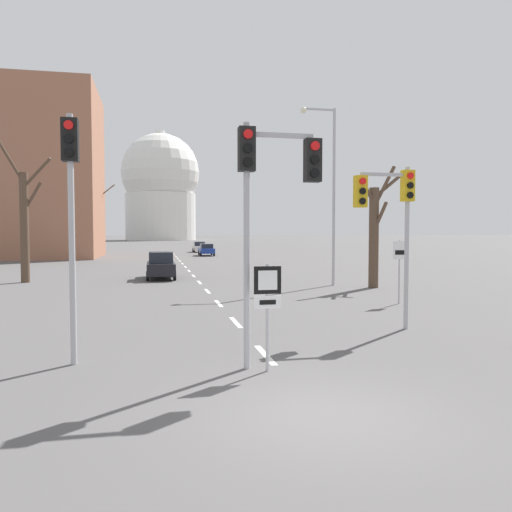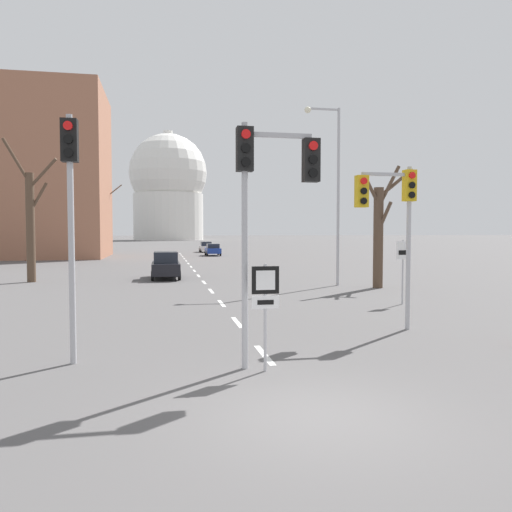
{
  "view_description": "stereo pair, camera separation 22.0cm",
  "coord_description": "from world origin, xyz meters",
  "px_view_note": "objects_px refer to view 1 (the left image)",
  "views": [
    {
      "loc": [
        -2.68,
        -7.73,
        3.04
      ],
      "look_at": [
        0.06,
        5.57,
        2.38
      ],
      "focal_mm": 35.0,
      "sensor_mm": 36.0,
      "label": 1
    },
    {
      "loc": [
        -2.46,
        -7.77,
        3.04
      ],
      "look_at": [
        0.06,
        5.57,
        2.38
      ],
      "focal_mm": 35.0,
      "sensor_mm": 36.0,
      "label": 2
    }
  ],
  "objects_px": {
    "sedan_near_right": "(206,250)",
    "sedan_near_left": "(161,266)",
    "traffic_signal_near_right": "(391,207)",
    "speed_limit_sign": "(399,261)",
    "traffic_signal_near_left": "(71,192)",
    "route_sign_post": "(267,299)",
    "traffic_signal_centre_tall": "(269,184)",
    "sedan_mid_centre": "(199,247)",
    "street_lamp_right": "(329,180)"
  },
  "relations": [
    {
      "from": "street_lamp_right",
      "to": "traffic_signal_centre_tall",
      "type": "bearing_deg",
      "value": -114.11
    },
    {
      "from": "route_sign_post",
      "to": "sedan_near_right",
      "type": "xyz_separation_m",
      "value": [
        4.15,
        52.61,
        -0.81
      ]
    },
    {
      "from": "sedan_near_right",
      "to": "traffic_signal_near_right",
      "type": "bearing_deg",
      "value": -89.26
    },
    {
      "from": "route_sign_post",
      "to": "sedan_near_left",
      "type": "xyz_separation_m",
      "value": [
        -1.96,
        22.21,
        -0.73
      ]
    },
    {
      "from": "traffic_signal_near_right",
      "to": "speed_limit_sign",
      "type": "height_order",
      "value": "traffic_signal_near_right"
    },
    {
      "from": "traffic_signal_near_left",
      "to": "sedan_near_right",
      "type": "bearing_deg",
      "value": 80.71
    },
    {
      "from": "speed_limit_sign",
      "to": "sedan_mid_centre",
      "type": "xyz_separation_m",
      "value": [
        -3.48,
        54.99,
        -1.04
      ]
    },
    {
      "from": "route_sign_post",
      "to": "sedan_near_right",
      "type": "relative_size",
      "value": 0.56
    },
    {
      "from": "traffic_signal_near_right",
      "to": "sedan_near_left",
      "type": "xyz_separation_m",
      "value": [
        -6.73,
        18.45,
        -2.96
      ]
    },
    {
      "from": "traffic_signal_near_left",
      "to": "route_sign_post",
      "type": "distance_m",
      "value": 5.04
    },
    {
      "from": "traffic_signal_centre_tall",
      "to": "street_lamp_right",
      "type": "distance_m",
      "value": 17.62
    },
    {
      "from": "traffic_signal_near_left",
      "to": "speed_limit_sign",
      "type": "relative_size",
      "value": 2.11
    },
    {
      "from": "speed_limit_sign",
      "to": "traffic_signal_near_right",
      "type": "bearing_deg",
      "value": -120.29
    },
    {
      "from": "speed_limit_sign",
      "to": "sedan_near_right",
      "type": "distance_m",
      "value": 43.97
    },
    {
      "from": "sedan_near_left",
      "to": "sedan_near_right",
      "type": "height_order",
      "value": "sedan_near_left"
    },
    {
      "from": "speed_limit_sign",
      "to": "sedan_near_right",
      "type": "height_order",
      "value": "speed_limit_sign"
    },
    {
      "from": "traffic_signal_centre_tall",
      "to": "route_sign_post",
      "type": "xyz_separation_m",
      "value": [
        -0.11,
        -0.3,
        -2.51
      ]
    },
    {
      "from": "traffic_signal_near_right",
      "to": "sedan_near_left",
      "type": "height_order",
      "value": "traffic_signal_near_right"
    },
    {
      "from": "route_sign_post",
      "to": "street_lamp_right",
      "type": "xyz_separation_m",
      "value": [
        7.27,
        16.3,
        4.35
      ]
    },
    {
      "from": "sedan_near_left",
      "to": "sedan_mid_centre",
      "type": "relative_size",
      "value": 0.99
    },
    {
      "from": "traffic_signal_centre_tall",
      "to": "traffic_signal_near_left",
      "type": "relative_size",
      "value": 0.95
    },
    {
      "from": "traffic_signal_near_right",
      "to": "sedan_near_right",
      "type": "height_order",
      "value": "traffic_signal_near_right"
    },
    {
      "from": "traffic_signal_near_left",
      "to": "traffic_signal_near_right",
      "type": "relative_size",
      "value": 1.13
    },
    {
      "from": "traffic_signal_near_left",
      "to": "sedan_near_left",
      "type": "xyz_separation_m",
      "value": [
        2.26,
        20.77,
        -3.07
      ]
    },
    {
      "from": "traffic_signal_near_left",
      "to": "sedan_mid_centre",
      "type": "relative_size",
      "value": 1.33
    },
    {
      "from": "traffic_signal_centre_tall",
      "to": "speed_limit_sign",
      "type": "distance_m",
      "value": 11.62
    },
    {
      "from": "sedan_near_right",
      "to": "sedan_near_left",
      "type": "bearing_deg",
      "value": -101.36
    },
    {
      "from": "traffic_signal_near_right",
      "to": "sedan_mid_centre",
      "type": "xyz_separation_m",
      "value": [
        -0.54,
        60.02,
        -3.03
      ]
    },
    {
      "from": "speed_limit_sign",
      "to": "sedan_near_left",
      "type": "xyz_separation_m",
      "value": [
        -9.67,
        13.42,
        -0.97
      ]
    },
    {
      "from": "route_sign_post",
      "to": "street_lamp_right",
      "type": "relative_size",
      "value": 0.24
    },
    {
      "from": "speed_limit_sign",
      "to": "traffic_signal_centre_tall",
      "type": "bearing_deg",
      "value": -131.83
    },
    {
      "from": "traffic_signal_centre_tall",
      "to": "sedan_mid_centre",
      "type": "xyz_separation_m",
      "value": [
        4.12,
        63.48,
        -3.32
      ]
    },
    {
      "from": "sedan_near_right",
      "to": "speed_limit_sign",
      "type": "bearing_deg",
      "value": -85.35
    },
    {
      "from": "route_sign_post",
      "to": "sedan_near_right",
      "type": "bearing_deg",
      "value": 85.49
    },
    {
      "from": "route_sign_post",
      "to": "speed_limit_sign",
      "type": "distance_m",
      "value": 11.7
    },
    {
      "from": "traffic_signal_near_left",
      "to": "route_sign_post",
      "type": "relative_size",
      "value": 2.42
    },
    {
      "from": "traffic_signal_near_left",
      "to": "sedan_mid_centre",
      "type": "height_order",
      "value": "traffic_signal_near_left"
    },
    {
      "from": "traffic_signal_near_left",
      "to": "route_sign_post",
      "type": "xyz_separation_m",
      "value": [
        4.22,
        -1.45,
        -2.34
      ]
    },
    {
      "from": "traffic_signal_centre_tall",
      "to": "speed_limit_sign",
      "type": "height_order",
      "value": "traffic_signal_centre_tall"
    },
    {
      "from": "street_lamp_right",
      "to": "sedan_near_right",
      "type": "height_order",
      "value": "street_lamp_right"
    },
    {
      "from": "traffic_signal_centre_tall",
      "to": "sedan_near_left",
      "type": "xyz_separation_m",
      "value": [
        -2.07,
        21.91,
        -3.24
      ]
    },
    {
      "from": "traffic_signal_centre_tall",
      "to": "sedan_near_right",
      "type": "bearing_deg",
      "value": 85.59
    },
    {
      "from": "street_lamp_right",
      "to": "sedan_mid_centre",
      "type": "xyz_separation_m",
      "value": [
        -3.03,
        47.49,
        -5.16
      ]
    },
    {
      "from": "traffic_signal_near_left",
      "to": "traffic_signal_near_right",
      "type": "distance_m",
      "value": 9.29
    },
    {
      "from": "traffic_signal_centre_tall",
      "to": "traffic_signal_near_right",
      "type": "xyz_separation_m",
      "value": [
        4.66,
        3.46,
        -0.29
      ]
    },
    {
      "from": "traffic_signal_near_right",
      "to": "sedan_near_left",
      "type": "relative_size",
      "value": 1.19
    },
    {
      "from": "route_sign_post",
      "to": "sedan_near_left",
      "type": "bearing_deg",
      "value": 95.04
    },
    {
      "from": "sedan_near_right",
      "to": "sedan_mid_centre",
      "type": "xyz_separation_m",
      "value": [
        0.09,
        11.18,
        0.0
      ]
    },
    {
      "from": "traffic_signal_near_left",
      "to": "sedan_near_right",
      "type": "distance_m",
      "value": 51.94
    },
    {
      "from": "traffic_signal_near_right",
      "to": "street_lamp_right",
      "type": "bearing_deg",
      "value": 78.75
    }
  ]
}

